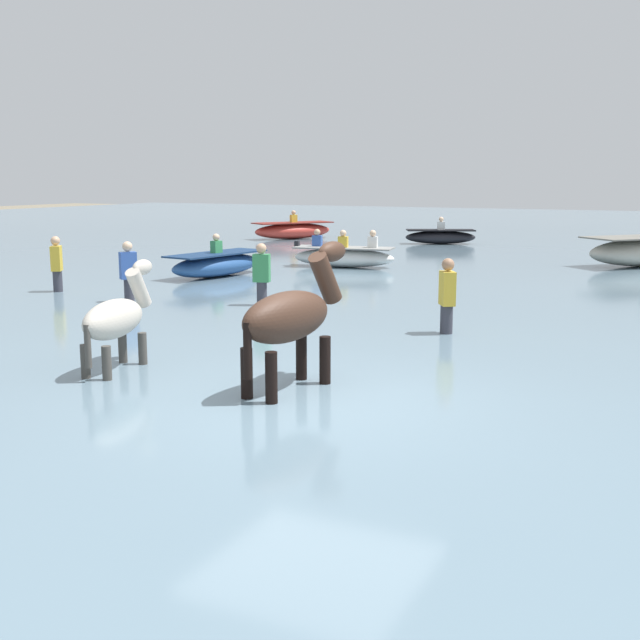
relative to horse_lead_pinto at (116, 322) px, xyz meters
The scene contains 12 objects.
ground_plane 3.09m from the horse_lead_pinto, ahead, with size 120.00×120.00×0.00m, color #756B56.
water_surface 10.37m from the horse_lead_pinto, 73.70° to the left, with size 90.00×90.00×0.42m, color slate.
horse_lead_pinto is the anchor object (origin of this frame).
horse_trailing_dark_bay 2.48m from the horse_lead_pinto, ahead, with size 0.73×1.95×2.11m.
boat_distant_west 12.32m from the horse_lead_pinto, 100.69° to the left, with size 2.96×1.42×1.03m.
boat_far_inshore 9.81m from the horse_lead_pinto, 116.03° to the left, with size 1.47×3.08×1.07m.
boat_mid_outer 22.12m from the horse_lead_pinto, 112.18° to the left, with size 2.82×3.42×1.15m.
boat_far_offshore 20.80m from the horse_lead_pinto, 96.11° to the left, with size 2.74×1.89×1.01m.
person_onlooker_right 5.46m from the horse_lead_pinto, 100.34° to the left, with size 0.37×0.29×1.63m.
person_wading_mid 5.23m from the horse_lead_pinto, 53.66° to the left, with size 0.34×0.38×1.63m.
person_spectator_far 5.83m from the horse_lead_pinto, 128.12° to the left, with size 0.35×0.38×1.63m.
person_onlooker_left 7.74m from the horse_lead_pinto, 139.75° to the left, with size 0.34×0.38×1.63m.
Camera 1 is at (3.84, -7.72, 2.89)m, focal length 44.32 mm.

